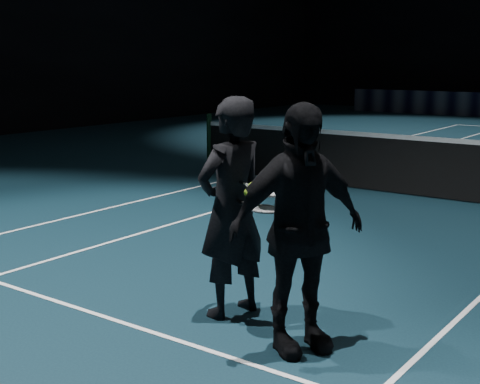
% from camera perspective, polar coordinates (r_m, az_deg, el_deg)
% --- Properties ---
extents(net_post_left, '(0.10, 0.10, 1.10)m').
position_cam_1_polar(net_post_left, '(12.92, -2.64, 4.26)').
color(net_post_left, black).
rests_on(net_post_left, floor).
extents(player_a, '(0.58, 0.75, 1.84)m').
position_cam_1_polar(player_a, '(5.52, -0.74, -1.39)').
color(player_a, black).
rests_on(player_a, floor).
extents(player_b, '(0.93, 1.16, 1.84)m').
position_cam_1_polar(player_b, '(4.86, 4.95, -3.18)').
color(player_b, black).
rests_on(player_b, floor).
extents(racket_lower, '(0.71, 0.43, 0.03)m').
position_cam_1_polar(racket_lower, '(5.15, 2.10, -1.46)').
color(racket_lower, black).
rests_on(racket_lower, player_a).
extents(racket_upper, '(0.71, 0.39, 0.10)m').
position_cam_1_polar(racket_upper, '(5.18, 2.12, 0.05)').
color(racket_upper, black).
rests_on(racket_upper, player_b).
extents(tennis_balls, '(0.12, 0.10, 0.12)m').
position_cam_1_polar(tennis_balls, '(5.28, 0.86, 0.08)').
color(tennis_balls, '#9CCA2A').
rests_on(tennis_balls, racket_upper).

